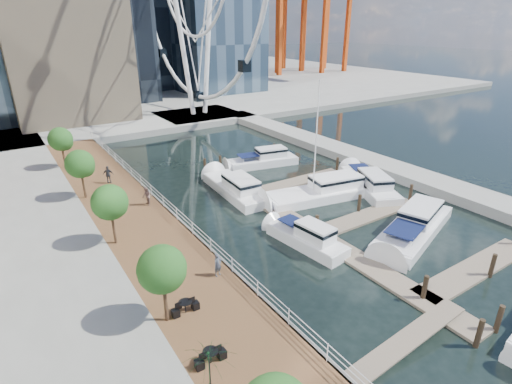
{
  "coord_description": "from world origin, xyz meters",
  "views": [
    {
      "loc": [
        -16.95,
        -13.21,
        16.05
      ],
      "look_at": [
        -0.01,
        12.36,
        3.0
      ],
      "focal_mm": 28.0,
      "sensor_mm": 36.0,
      "label": 1
    }
  ],
  "objects": [
    {
      "name": "moored_yachts",
      "position": [
        8.08,
        12.52,
        0.0
      ],
      "size": [
        17.96,
        36.92,
        11.5
      ],
      "color": "white",
      "rests_on": "ground"
    },
    {
      "name": "floating_docks",
      "position": [
        7.97,
        9.98,
        0.49
      ],
      "size": [
        16.0,
        34.0,
        2.6
      ],
      "color": "#6D6051",
      "rests_on": "ground"
    },
    {
      "name": "land_far",
      "position": [
        0.0,
        102.0,
        0.5
      ],
      "size": [
        200.0,
        114.0,
        1.0
      ],
      "primitive_type": "cube",
      "color": "gray",
      "rests_on": "ground"
    },
    {
      "name": "breakwater",
      "position": [
        20.0,
        20.0,
        0.5
      ],
      "size": [
        4.0,
        60.0,
        1.0
      ],
      "primitive_type": "cube",
      "color": "gray",
      "rests_on": "ground"
    },
    {
      "name": "cafe_tables",
      "position": [
        -10.4,
        -2.0,
        1.37
      ],
      "size": [
        2.5,
        13.7,
        0.74
      ],
      "color": "black",
      "rests_on": "ground"
    },
    {
      "name": "ground",
      "position": [
        0.0,
        0.0,
        0.0
      ],
      "size": [
        520.0,
        520.0,
        0.0
      ],
      "primitive_type": "plane",
      "color": "black",
      "rests_on": "ground"
    },
    {
      "name": "pedestrian_far",
      "position": [
        -8.55,
        26.52,
        1.91
      ],
      "size": [
        1.14,
        0.92,
        1.82
      ],
      "primitive_type": "imported",
      "rotation": [
        0.0,
        0.0,
        2.61
      ],
      "color": "#2E3139",
      "rests_on": "boardwalk"
    },
    {
      "name": "pier",
      "position": [
        14.0,
        52.0,
        0.5
      ],
      "size": [
        14.0,
        12.0,
        1.0
      ],
      "primitive_type": "cube",
      "color": "gray",
      "rests_on": "ground"
    },
    {
      "name": "boardwalk",
      "position": [
        -9.0,
        15.0,
        0.5
      ],
      "size": [
        6.0,
        60.0,
        1.0
      ],
      "primitive_type": "cube",
      "color": "brown",
      "rests_on": "ground"
    },
    {
      "name": "pedestrian_mid",
      "position": [
        -7.17,
        19.15,
        1.86
      ],
      "size": [
        0.71,
        0.88,
        1.72
      ],
      "primitive_type": "imported",
      "rotation": [
        0.0,
        0.0,
        -1.64
      ],
      "color": "#7D5D56",
      "rests_on": "boardwalk"
    },
    {
      "name": "yacht_foreground",
      "position": [
        9.74,
        3.71,
        0.0
      ],
      "size": [
        12.33,
        6.76,
        2.15
      ],
      "primitive_type": null,
      "rotation": [
        0.0,
        0.0,
        1.89
      ],
      "color": "silver",
      "rests_on": "ground"
    },
    {
      "name": "street_trees",
      "position": [
        -11.4,
        14.0,
        4.29
      ],
      "size": [
        2.6,
        42.6,
        4.6
      ],
      "color": "#3F2B1C",
      "rests_on": "ground"
    },
    {
      "name": "pedestrian_near",
      "position": [
        -7.06,
        6.16,
        1.8
      ],
      "size": [
        0.66,
        0.53,
        1.6
      ],
      "primitive_type": "imported",
      "rotation": [
        0.0,
        0.0,
        0.27
      ],
      "color": "#444C5B",
      "rests_on": "boardwalk"
    },
    {
      "name": "seawall",
      "position": [
        -6.0,
        15.0,
        0.5
      ],
      "size": [
        0.25,
        60.0,
        1.0
      ],
      "primitive_type": "cube",
      "color": "#595954",
      "rests_on": "ground"
    },
    {
      "name": "railing",
      "position": [
        -6.1,
        15.0,
        1.52
      ],
      "size": [
        0.1,
        60.0,
        1.05
      ],
      "primitive_type": null,
      "color": "white",
      "rests_on": "boardwalk"
    },
    {
      "name": "port_cranes",
      "position": [
        67.67,
        95.67,
        20.0
      ],
      "size": [
        40.0,
        52.0,
        38.0
      ],
      "color": "#D84C14",
      "rests_on": "ground"
    }
  ]
}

